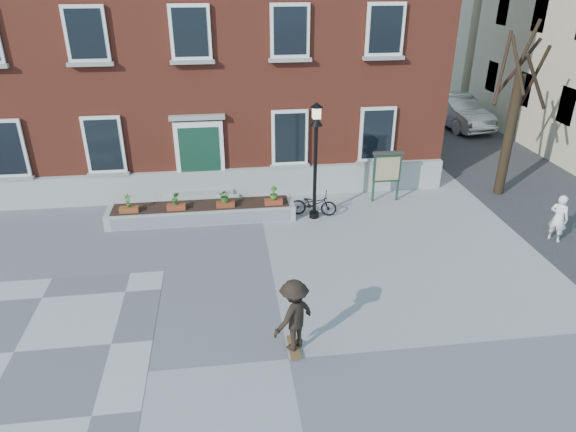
{
  "coord_description": "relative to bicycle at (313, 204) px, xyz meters",
  "views": [
    {
      "loc": [
        -1.14,
        -8.58,
        7.66
      ],
      "look_at": [
        0.5,
        4.0,
        1.5
      ],
      "focal_mm": 32.0,
      "sensor_mm": 36.0,
      "label": 1
    }
  ],
  "objects": [
    {
      "name": "ground",
      "position": [
        -1.77,
        -7.04,
        -0.42
      ],
      "size": [
        100.0,
        100.0,
        0.0
      ],
      "primitive_type": "plane",
      "color": "gray",
      "rests_on": "ground"
    },
    {
      "name": "checker_patch",
      "position": [
        -7.77,
        -6.04,
        -0.41
      ],
      "size": [
        6.0,
        6.0,
        0.01
      ],
      "primitive_type": "cube",
      "color": "#5A5A5C",
      "rests_on": "ground"
    },
    {
      "name": "bicycle",
      "position": [
        0.0,
        0.0,
        0.0
      ],
      "size": [
        1.67,
        0.91,
        0.83
      ],
      "primitive_type": "imported",
      "rotation": [
        0.0,
        0.0,
        1.33
      ],
      "color": "black",
      "rests_on": "ground"
    },
    {
      "name": "parked_car",
      "position": [
        9.36,
        9.87,
        0.41
      ],
      "size": [
        2.63,
        5.24,
        1.65
      ],
      "primitive_type": "imported",
      "rotation": [
        0.0,
        0.0,
        0.18
      ],
      "color": "silver",
      "rests_on": "ground"
    },
    {
      "name": "bystander",
      "position": [
        7.11,
        -2.75,
        0.35
      ],
      "size": [
        0.61,
        0.66,
        1.52
      ],
      "primitive_type": "imported",
      "rotation": [
        0.0,
        0.0,
        2.16
      ],
      "color": "white",
      "rests_on": "ground"
    },
    {
      "name": "brick_building",
      "position": [
        -3.77,
        6.93,
        5.89
      ],
      "size": [
        18.4,
        10.85,
        12.6
      ],
      "color": "brown",
      "rests_on": "ground"
    },
    {
      "name": "planter_assembly",
      "position": [
        -3.75,
        0.13,
        -0.11
      ],
      "size": [
        6.2,
        1.12,
        1.15
      ],
      "color": "#B3B3AE",
      "rests_on": "ground"
    },
    {
      "name": "bare_tree",
      "position": [
        7.24,
        0.96,
        2.37
      ],
      "size": [
        1.83,
        1.83,
        6.16
      ],
      "color": "black",
      "rests_on": "ground"
    },
    {
      "name": "lamp_post",
      "position": [
        -0.0,
        -0.18,
        2.12
      ],
      "size": [
        0.4,
        0.4,
        3.93
      ],
      "color": "black",
      "rests_on": "ground"
    },
    {
      "name": "notice_board",
      "position": [
        2.78,
        0.84,
        0.85
      ],
      "size": [
        1.1,
        0.16,
        1.87
      ],
      "color": "#193321",
      "rests_on": "ground"
    },
    {
      "name": "skateboarder",
      "position": [
        -1.62,
        -6.73,
        0.51
      ],
      "size": [
        1.26,
        1.17,
        1.78
      ],
      "color": "brown",
      "rests_on": "ground"
    }
  ]
}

